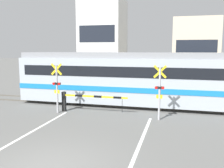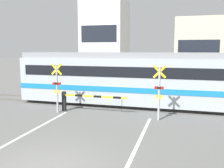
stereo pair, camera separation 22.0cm
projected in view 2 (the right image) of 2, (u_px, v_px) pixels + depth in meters
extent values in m
plane|color=#60605E|center=(45.00, 168.00, 7.78)|extent=(160.00, 160.00, 0.00)
cube|color=#5B564C|center=(116.00, 106.00, 15.93)|extent=(50.00, 0.10, 0.08)
cube|color=#5B564C|center=(121.00, 102.00, 17.29)|extent=(50.00, 0.10, 0.08)
cube|color=white|center=(5.00, 145.00, 9.61)|extent=(0.14, 10.46, 0.01)
cube|color=white|center=(130.00, 161.00, 8.28)|extent=(0.14, 10.46, 0.01)
cube|color=#ADB7C1|center=(183.00, 82.00, 15.29)|extent=(21.19, 2.63, 2.86)
cube|color=gray|center=(184.00, 56.00, 15.06)|extent=(20.98, 2.31, 0.36)
cube|color=#197AC6|center=(183.00, 89.00, 15.35)|extent=(21.21, 2.68, 0.32)
cube|color=black|center=(183.00, 72.00, 15.20)|extent=(20.34, 2.66, 0.64)
cube|color=black|center=(31.00, 68.00, 18.05)|extent=(0.03, 1.84, 0.80)
cylinder|color=black|center=(79.00, 99.00, 16.55)|extent=(0.76, 0.12, 0.76)
cylinder|color=black|center=(87.00, 95.00, 17.92)|extent=(0.76, 0.12, 0.76)
cube|color=black|center=(64.00, 101.00, 14.86)|extent=(0.20, 0.20, 1.17)
cube|color=yellow|center=(94.00, 96.00, 14.29)|extent=(3.85, 0.09, 0.09)
cube|color=black|center=(79.00, 96.00, 14.55)|extent=(0.46, 0.10, 0.10)
cube|color=black|center=(98.00, 97.00, 14.24)|extent=(0.46, 0.10, 0.10)
cube|color=black|center=(117.00, 98.00, 13.92)|extent=(0.46, 0.10, 0.10)
cylinder|color=black|center=(122.00, 106.00, 13.91)|extent=(0.02, 0.02, 0.78)
cube|color=black|center=(163.00, 90.00, 18.73)|extent=(0.20, 0.20, 1.17)
cube|color=yellow|center=(138.00, 84.00, 19.19)|extent=(3.85, 0.09, 0.09)
cube|color=black|center=(151.00, 85.00, 18.93)|extent=(0.46, 0.10, 0.10)
cube|color=black|center=(136.00, 84.00, 19.24)|extent=(0.46, 0.10, 0.10)
cube|color=black|center=(121.00, 84.00, 19.55)|extent=(0.46, 0.10, 0.10)
cylinder|color=black|center=(118.00, 89.00, 19.69)|extent=(0.02, 0.02, 0.78)
cylinder|color=#B2B2B7|center=(57.00, 89.00, 14.38)|extent=(0.11, 0.11, 2.75)
cube|color=yellow|center=(56.00, 69.00, 14.22)|extent=(0.68, 0.04, 0.68)
cube|color=yellow|center=(56.00, 69.00, 14.22)|extent=(0.68, 0.04, 0.68)
cube|color=black|center=(57.00, 84.00, 14.33)|extent=(0.44, 0.12, 0.12)
cylinder|color=red|center=(54.00, 84.00, 14.31)|extent=(0.15, 0.03, 0.15)
cylinder|color=red|center=(59.00, 84.00, 14.22)|extent=(0.15, 0.03, 0.15)
cube|color=yellow|center=(57.00, 92.00, 14.38)|extent=(0.32, 0.03, 0.20)
cylinder|color=#B2B2B7|center=(159.00, 94.00, 12.82)|extent=(0.11, 0.11, 2.75)
cube|color=yellow|center=(160.00, 72.00, 12.65)|extent=(0.68, 0.04, 0.68)
cube|color=yellow|center=(160.00, 72.00, 12.65)|extent=(0.68, 0.04, 0.68)
cube|color=black|center=(159.00, 88.00, 12.77)|extent=(0.44, 0.12, 0.12)
cylinder|color=red|center=(156.00, 88.00, 12.74)|extent=(0.15, 0.03, 0.15)
cylinder|color=red|center=(162.00, 88.00, 12.65)|extent=(0.15, 0.03, 0.15)
cube|color=yellow|center=(159.00, 97.00, 12.82)|extent=(0.32, 0.03, 0.20)
cylinder|color=brown|center=(129.00, 86.00, 22.34)|extent=(0.13, 0.13, 0.78)
cylinder|color=brown|center=(131.00, 86.00, 22.30)|extent=(0.13, 0.13, 0.78)
cube|color=navy|center=(130.00, 78.00, 22.22)|extent=(0.38, 0.22, 0.62)
sphere|color=#997056|center=(130.00, 73.00, 22.16)|extent=(0.21, 0.21, 0.21)
cube|color=white|center=(105.00, 39.00, 32.10)|extent=(5.23, 5.42, 9.90)
cube|color=#1E232D|center=(99.00, 34.00, 29.44)|extent=(4.39, 0.03, 1.98)
cube|color=beige|center=(197.00, 50.00, 29.26)|extent=(5.06, 5.42, 7.14)
cube|color=#1E232D|center=(198.00, 46.00, 26.62)|extent=(4.25, 0.03, 1.43)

